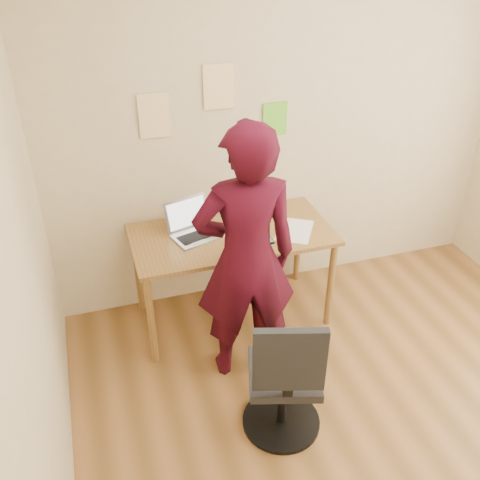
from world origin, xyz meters
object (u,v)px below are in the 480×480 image
object	(u,v)px
phone	(268,240)
office_chair	(285,385)
laptop	(193,228)
desk	(232,243)
person	(246,259)

from	to	relation	value
phone	office_chair	size ratio (longest dim) A/B	0.13
laptop	office_chair	distance (m)	1.27
laptop	phone	distance (m)	0.52
desk	office_chair	distance (m)	1.15
desk	person	world-z (taller)	person
laptop	person	bearing A→B (deg)	-89.21
laptop	office_chair	bearing A→B (deg)	-95.94
phone	person	size ratio (longest dim) A/B	0.07
desk	person	bearing A→B (deg)	-97.64
desk	office_chair	bearing A→B (deg)	-91.61
desk	person	xyz separation A→B (m)	(-0.07, -0.52, 0.22)
phone	person	world-z (taller)	person
office_chair	desk	bearing A→B (deg)	105.07
desk	laptop	bearing A→B (deg)	165.33
laptop	phone	xyz separation A→B (m)	(0.46, -0.23, -0.05)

